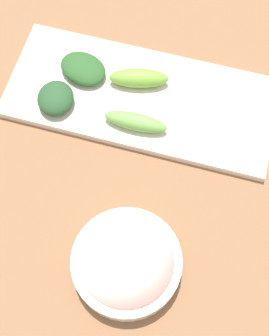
{
  "coord_description": "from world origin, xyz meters",
  "views": [
    {
      "loc": [
        -0.26,
        -0.07,
        0.6
      ],
      "look_at": [
        -0.03,
        -0.0,
        0.05
      ],
      "focal_mm": 51.47,
      "sensor_mm": 36.0,
      "label": 1
    }
  ],
  "objects": [
    {
      "name": "broccoli_stalk_2",
      "position": [
        0.11,
        0.03,
        0.04
      ],
      "size": [
        0.05,
        0.09,
        0.02
      ],
      "primitive_type": "ellipsoid",
      "rotation": [
        0.0,
        0.0,
        0.24
      ],
      "color": "#76AE3D",
      "rests_on": "serving_plate"
    },
    {
      "name": "tabletop",
      "position": [
        0.0,
        0.0,
        0.01
      ],
      "size": [
        2.1,
        2.1,
        0.02
      ],
      "primitive_type": "cube",
      "color": "#8B6141",
      "rests_on": "ground"
    },
    {
      "name": "broccoli_stalk_0",
      "position": [
        0.04,
        0.01,
        0.04
      ],
      "size": [
        0.03,
        0.09,
        0.02
      ],
      "primitive_type": "ellipsoid",
      "rotation": [
        0.0,
        0.0,
        0.02
      ],
      "color": "#73B652",
      "rests_on": "serving_plate"
    },
    {
      "name": "broccoli_leafy_1",
      "position": [
        0.05,
        0.13,
        0.04
      ],
      "size": [
        0.06,
        0.06,
        0.02
      ],
      "primitive_type": "ellipsoid",
      "rotation": [
        0.0,
        0.0,
        0.21
      ],
      "color": "#27502B",
      "rests_on": "serving_plate"
    },
    {
      "name": "broccoli_leafy_3",
      "position": [
        0.11,
        0.11,
        0.04
      ],
      "size": [
        0.07,
        0.08,
        0.02
      ],
      "primitive_type": "ellipsoid",
      "rotation": [
        0.0,
        0.0,
        -0.3
      ],
      "color": "#2A5A28",
      "rests_on": "serving_plate"
    },
    {
      "name": "sauce_bowl",
      "position": [
        -0.14,
        -0.03,
        0.04
      ],
      "size": [
        0.13,
        0.13,
        0.03
      ],
      "color": "silver",
      "rests_on": "tabletop"
    },
    {
      "name": "serving_plate",
      "position": [
        0.09,
        0.02,
        0.03
      ],
      "size": [
        0.16,
        0.37,
        0.01
      ],
      "primitive_type": "cube",
      "color": "silver",
      "rests_on": "tabletop"
    }
  ]
}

